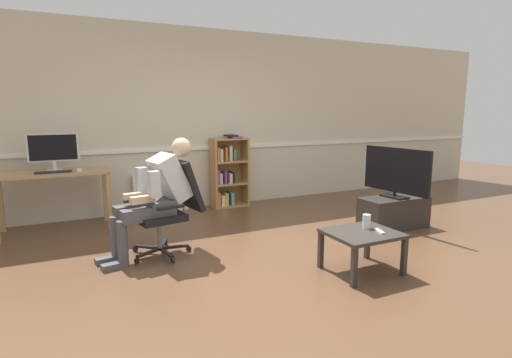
{
  "coord_description": "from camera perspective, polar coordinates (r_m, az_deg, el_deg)",
  "views": [
    {
      "loc": [
        -1.87,
        -3.31,
        1.49
      ],
      "look_at": [
        0.15,
        0.85,
        0.7
      ],
      "focal_mm": 28.13,
      "sensor_mm": 36.0,
      "label": 1
    }
  ],
  "objects": [
    {
      "name": "imac_monitor",
      "position": [
        5.55,
        -26.88,
        3.84
      ],
      "size": [
        0.58,
        0.14,
        0.46
      ],
      "color": "silver",
      "rests_on": "computer_desk"
    },
    {
      "name": "coffee_table",
      "position": [
        3.88,
        14.85,
        -8.02
      ],
      "size": [
        0.63,
        0.55,
        0.39
      ],
      "color": "#332D28",
      "rests_on": "ground_plane"
    },
    {
      "name": "ground_plane",
      "position": [
        4.08,
        3.4,
        -11.74
      ],
      "size": [
        18.0,
        18.0,
        0.0
      ],
      "primitive_type": "plane",
      "color": "brown"
    },
    {
      "name": "computer_mouse",
      "position": [
        5.39,
        -23.83,
        1.21
      ],
      "size": [
        0.06,
        0.1,
        0.03
      ],
      "primitive_type": "cube",
      "color": "white",
      "rests_on": "computer_desk"
    },
    {
      "name": "tv_screen",
      "position": [
        5.35,
        19.3,
        1.01
      ],
      "size": [
        0.23,
        0.97,
        0.63
      ],
      "rotation": [
        0.0,
        0.0,
        1.68
      ],
      "color": "black",
      "rests_on": "tv_stand"
    },
    {
      "name": "person_seated",
      "position": [
        4.21,
        -14.1,
        -2.12
      ],
      "size": [
        1.02,
        0.49,
        1.21
      ],
      "rotation": [
        0.0,
        0.0,
        -1.38
      ],
      "color": "#4C4C51",
      "rests_on": "ground_plane"
    },
    {
      "name": "drinking_glass",
      "position": [
        3.97,
        15.45,
        -5.82
      ],
      "size": [
        0.08,
        0.08,
        0.13
      ],
      "primitive_type": "cylinder",
      "color": "silver",
      "rests_on": "coffee_table"
    },
    {
      "name": "tv_stand",
      "position": [
        5.45,
        18.98,
        -4.53
      ],
      "size": [
        0.89,
        0.4,
        0.4
      ],
      "color": "#2D2823",
      "rests_on": "ground_plane"
    },
    {
      "name": "spare_remote",
      "position": [
        3.89,
        17.13,
        -7.1
      ],
      "size": [
        0.08,
        0.15,
        0.02
      ],
      "primitive_type": "cube",
      "rotation": [
        0.0,
        0.0,
        5.97
      ],
      "color": "white",
      "rests_on": "coffee_table"
    },
    {
      "name": "bookshelf",
      "position": [
        6.26,
        -4.09,
        0.8
      ],
      "size": [
        0.56,
        0.29,
        1.12
      ],
      "color": "#AD7F4C",
      "rests_on": "ground_plane"
    },
    {
      "name": "keyboard",
      "position": [
        5.37,
        -26.85,
        0.9
      ],
      "size": [
        0.4,
        0.12,
        0.02
      ],
      "primitive_type": "cube",
      "color": "black",
      "rests_on": "computer_desk"
    },
    {
      "name": "office_chair",
      "position": [
        4.3,
        -11.96,
        -3.45
      ],
      "size": [
        0.77,
        0.63,
        0.99
      ],
      "rotation": [
        0.0,
        0.0,
        -1.38
      ],
      "color": "black",
      "rests_on": "ground_plane"
    },
    {
      "name": "radiator",
      "position": [
        6.1,
        -13.34,
        -1.92
      ],
      "size": [
        0.8,
        0.08,
        0.57
      ],
      "color": "white",
      "rests_on": "ground_plane"
    },
    {
      "name": "computer_desk",
      "position": [
        5.52,
        -26.85,
        -0.18
      ],
      "size": [
        1.3,
        0.58,
        0.76
      ],
      "color": "tan",
      "rests_on": "ground_plane"
    },
    {
      "name": "back_wall",
      "position": [
        6.24,
        -8.58,
        8.3
      ],
      "size": [
        12.0,
        0.13,
        2.7
      ],
      "color": "beige",
      "rests_on": "ground_plane"
    }
  ]
}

